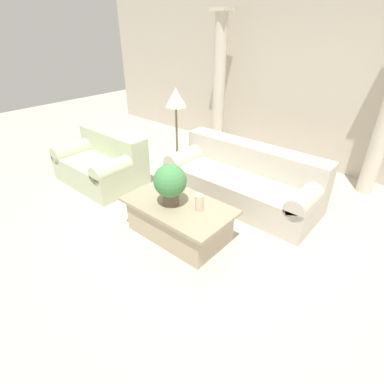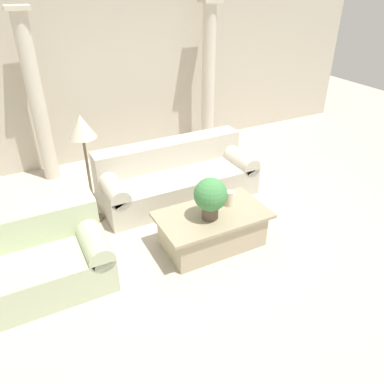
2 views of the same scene
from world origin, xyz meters
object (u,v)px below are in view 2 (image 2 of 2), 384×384
object	(u,v)px
loveseat	(39,258)
floor_lamp	(82,133)
sofa_long	(176,176)
potted_plant	(210,196)
coffee_table	(212,228)

from	to	relation	value
loveseat	floor_lamp	distance (m)	1.57
sofa_long	potted_plant	distance (m)	1.43
loveseat	floor_lamp	bearing A→B (deg)	48.87
potted_plant	coffee_table	bearing A→B (deg)	38.95
loveseat	coffee_table	size ratio (longest dim) A/B	1.05
loveseat	potted_plant	distance (m)	1.99
sofa_long	coffee_table	bearing A→B (deg)	-95.08
loveseat	floor_lamp	size ratio (longest dim) A/B	0.94
sofa_long	floor_lamp	distance (m)	1.60
coffee_table	potted_plant	distance (m)	0.53
loveseat	coffee_table	xyz separation A→B (m)	(1.99, -0.27, -0.10)
floor_lamp	loveseat	bearing A→B (deg)	-131.13
coffee_table	potted_plant	size ratio (longest dim) A/B	2.62
coffee_table	loveseat	bearing A→B (deg)	172.18
potted_plant	loveseat	bearing A→B (deg)	170.23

